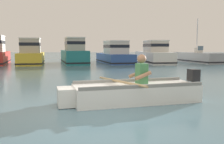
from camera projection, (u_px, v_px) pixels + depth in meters
name	position (u px, v px, depth m)	size (l,w,h in m)	color
ground_plane	(102.00, 118.00, 4.82)	(120.00, 120.00, 0.00)	slate
rowboat_with_person	(133.00, 92.00, 6.19)	(3.71, 1.81, 1.19)	white
moored_boat_yellow	(31.00, 55.00, 19.42)	(2.51, 4.68, 2.06)	gold
moored_boat_teal	(74.00, 54.00, 20.35)	(2.82, 5.58, 2.14)	#1E727A
moored_boat_blue	(115.00, 55.00, 21.25)	(3.10, 6.17, 1.89)	#2D519E
moored_boat_white	(154.00, 54.00, 21.63)	(2.11, 6.90, 1.93)	white
moored_boat_grey	(195.00, 58.00, 22.08)	(2.73, 5.97, 3.85)	gray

